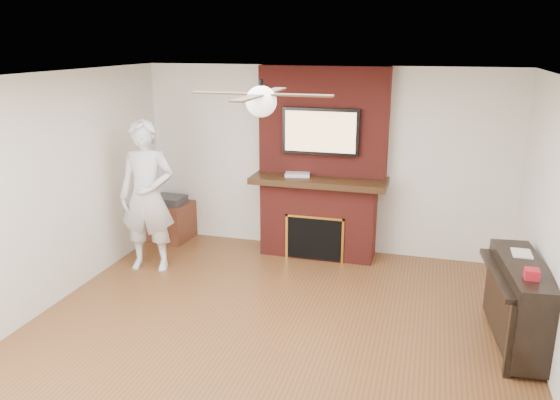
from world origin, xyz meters
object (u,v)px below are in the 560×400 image
(side_table, at_px, (170,219))
(piano, at_px, (519,302))
(fireplace, at_px, (320,182))
(person, at_px, (147,196))

(side_table, distance_m, piano, 4.83)
(fireplace, relative_size, piano, 1.91)
(fireplace, xyz_separation_m, piano, (2.30, -1.82, -0.55))
(fireplace, distance_m, piano, 2.98)
(person, xyz_separation_m, side_table, (-0.24, 1.04, -0.65))
(side_table, bearing_deg, person, -72.31)
(piano, bearing_deg, fireplace, 135.43)
(side_table, bearing_deg, piano, -16.90)
(side_table, bearing_deg, fireplace, 6.17)
(fireplace, xyz_separation_m, side_table, (-2.20, -0.07, -0.70))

